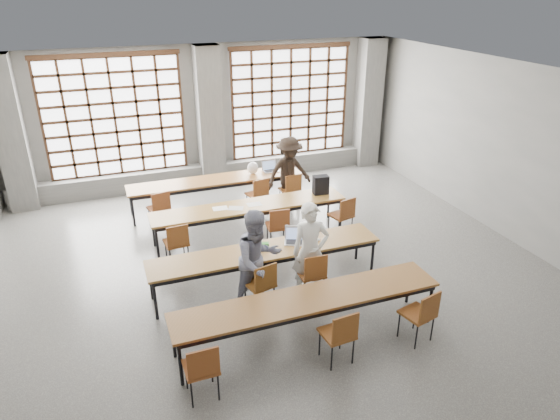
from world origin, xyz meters
The scene contains 39 objects.
floor centered at (0.00, 0.00, 0.00)m, with size 11.00×11.00×0.00m, color #4D4D4B.
ceiling centered at (0.00, 0.00, 3.50)m, with size 11.00×11.00×0.00m, color silver.
wall_back centered at (0.00, 5.50, 1.75)m, with size 10.00×10.00×0.00m, color slate.
wall_right centered at (5.00, 0.00, 1.75)m, with size 11.00×11.00×0.00m, color slate.
column_left centered at (-4.50, 5.22, 1.75)m, with size 0.60×0.55×3.50m, color #555552.
column_mid centered at (0.00, 5.22, 1.75)m, with size 0.60×0.55×3.50m, color #555552.
column_right centered at (4.50, 5.22, 1.75)m, with size 0.60×0.55×3.50m, color #555552.
window_left centered at (-2.25, 5.42, 1.90)m, with size 3.32×0.12×3.00m.
window_right centered at (2.25, 5.42, 1.90)m, with size 3.32×0.12×3.00m.
sill_ledge centered at (0.00, 5.30, 0.25)m, with size 9.80×0.35×0.50m, color #555552.
desk_row_a centered at (-0.29, 3.59, 0.66)m, with size 4.00×0.70×0.73m.
desk_row_b centered at (0.01, 1.94, 0.66)m, with size 4.00×0.70×0.73m.
desk_row_c centered at (-0.27, 0.08, 0.66)m, with size 4.00×0.70×0.73m.
desk_row_d centered at (-0.16, -1.46, 0.66)m, with size 4.00×0.70×0.73m.
chair_back_left centered at (-1.67, 2.97, 0.54)m, with size 0.51×0.51×0.88m.
chair_back_mid centered at (0.53, 2.97, 0.54)m, with size 0.50×0.50×0.88m.
chair_back_right centered at (1.32, 2.96, 0.54)m, with size 0.45×0.46×0.88m.
chair_mid_left centered at (-1.59, 1.31, 0.54)m, with size 0.45×0.46×0.88m.
chair_mid_centre centered at (0.40, 1.31, 0.54)m, with size 0.47×0.47×0.88m.
chair_mid_right centered at (1.83, 1.31, 0.54)m, with size 0.51×0.51×0.88m.
chair_front_left centered at (-0.56, -0.54, 0.54)m, with size 0.51×0.51×0.88m.
chair_front_right centered at (0.32, -0.54, 0.54)m, with size 0.43×0.44×0.88m.
chair_near_left centered at (-1.86, -2.09, 0.54)m, with size 0.43×0.43×0.88m.
chair_near_mid centered at (0.05, -2.09, 0.54)m, with size 0.45×0.45×0.88m.
chair_near_right centered at (1.36, -2.09, 0.54)m, with size 0.51×0.51×0.88m.
student_male centered at (0.33, -0.42, 0.84)m, with size 0.61×0.40×1.69m, color white.
student_female centered at (-0.57, -0.42, 0.85)m, with size 0.83×0.65×1.71m, color #1A1F4E.
student_back centered at (1.31, 3.09, 0.85)m, with size 1.10×0.63×1.70m, color black.
laptop_front centered at (0.30, 0.19, 0.79)m, with size 0.45×0.42×0.26m.
laptop_back centered at (1.06, 3.70, 0.79)m, with size 0.37×0.31×0.26m.
mouse centered at (0.68, 0.06, 0.75)m, with size 0.10×0.06×0.04m, color white.
green_box centered at (-0.32, 0.16, 0.78)m, with size 0.25×0.09×0.09m, color green.
phone centered at (-0.09, -0.02, 0.74)m, with size 0.13×0.06×0.01m, color black.
paper_sheet_a centered at (-0.59, 1.99, 0.73)m, with size 0.30×0.21×0.00m, color white.
paper_sheet_b centered at (-0.29, 1.89, 0.73)m, with size 0.30×0.21×0.00m, color silver.
paper_sheet_c centered at (0.11, 1.94, 0.73)m, with size 0.30×0.21×0.00m, color white.
backpack centered at (1.61, 1.99, 0.93)m, with size 0.32×0.20×0.40m, color black.
plastic_bag centered at (0.61, 3.64, 0.87)m, with size 0.26×0.21×0.29m, color white.
red_pouch centered at (-1.86, -2.01, 0.50)m, with size 0.20×0.08×0.06m, color #AD1523.
Camera 1 is at (-2.61, -6.92, 4.88)m, focal length 32.00 mm.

